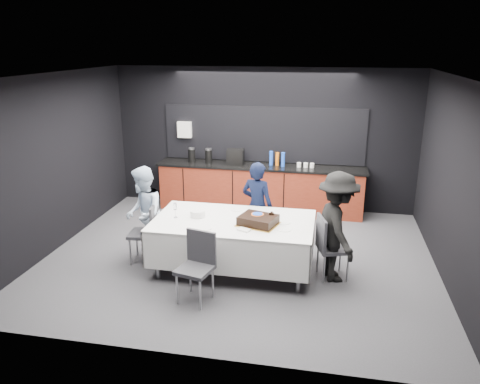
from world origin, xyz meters
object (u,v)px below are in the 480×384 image
champagne_flute (175,207)px  plate_stack (198,214)px  chair_left (148,229)px  person_right (337,227)px  person_center (257,206)px  cake_assembly (258,220)px  chair_near (198,261)px  chair_right (328,243)px  party_table (233,229)px  person_left (144,214)px

champagne_flute → plate_stack: bearing=16.5°
champagne_flute → chair_left: bearing=171.6°
person_right → person_center: bearing=39.8°
cake_assembly → chair_left: size_ratio=0.69×
chair_left → chair_near: 1.40m
chair_left → person_right: person_right is taller
person_center → person_right: size_ratio=0.93×
plate_stack → chair_near: (0.26, -0.95, -0.30)m
cake_assembly → chair_right: (0.99, 0.10, -0.31)m
plate_stack → party_table: bearing=-3.3°
person_right → cake_assembly: bearing=76.9°
plate_stack → chair_left: bearing=-178.3°
person_left → person_right: bearing=68.8°
chair_left → person_left: 0.24m
chair_left → person_right: bearing=-0.5°
cake_assembly → person_right: (1.10, 0.09, -0.06)m
champagne_flute → person_center: (1.09, 0.83, -0.20)m
chair_left → party_table: bearing=-0.4°
cake_assembly → chair_near: cake_assembly is taller
chair_right → chair_near: bearing=-151.1°
chair_left → person_left: person_left is taller
person_left → person_right: (2.90, -0.11, 0.05)m
chair_right → person_right: 0.28m
champagne_flute → chair_near: champagne_flute is taller
party_table → person_left: (-1.42, 0.09, 0.10)m
champagne_flute → person_right: bearing=1.2°
plate_stack → chair_near: size_ratio=0.24×
champagne_flute → person_right: size_ratio=0.14×
chair_right → person_right: (0.11, -0.01, 0.25)m
person_center → chair_right: bearing=163.7°
champagne_flute → person_left: (-0.56, 0.15, -0.20)m
party_table → champagne_flute: (-0.86, -0.06, 0.30)m
chair_right → person_center: bearing=145.8°
plate_stack → person_left: person_left is taller
person_center → plate_stack: bearing=61.6°
chair_left → chair_near: (1.05, -0.93, 0.00)m
person_left → chair_near: bearing=29.3°
plate_stack → person_right: size_ratio=0.14×
party_table → person_right: size_ratio=1.47×
party_table → chair_left: (-1.33, 0.01, -0.11)m
party_table → person_center: (0.23, 0.77, 0.09)m
chair_near → person_right: person_right is taller
party_table → chair_near: (-0.28, -0.92, -0.11)m
chair_near → person_left: 1.54m
plate_stack → person_center: person_center is taller
champagne_flute → chair_right: (2.23, 0.06, -0.40)m
cake_assembly → chair_near: (-0.66, -0.81, -0.31)m
chair_near → person_center: bearing=73.2°
cake_assembly → chair_near: 1.09m
party_table → person_center: person_center is taller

